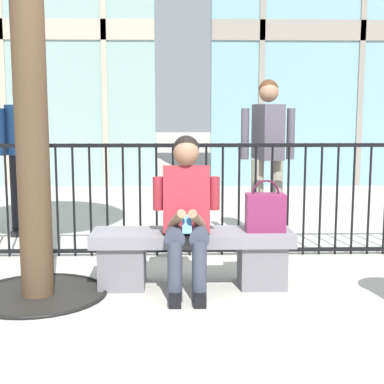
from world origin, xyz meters
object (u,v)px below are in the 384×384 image
object	(u,v)px
stone_bench	(192,253)
bystander_further_back	(24,146)
bystander_at_railing	(268,149)
seated_person_with_phone	(186,209)
handbag_on_bench	(265,212)

from	to	relation	value
stone_bench	bystander_further_back	bearing A→B (deg)	133.24
stone_bench	bystander_at_railing	world-z (taller)	bystander_at_railing
stone_bench	bystander_further_back	xyz separation A→B (m)	(-1.83, 1.94, 0.73)
bystander_at_railing	seated_person_with_phone	bearing A→B (deg)	-119.59
stone_bench	handbag_on_bench	size ratio (longest dim) A/B	3.89
stone_bench	handbag_on_bench	world-z (taller)	handbag_on_bench
stone_bench	bystander_at_railing	xyz separation A→B (m)	(0.81, 1.39, 0.73)
handbag_on_bench	bystander_at_railing	xyz separation A→B (m)	(0.23, 1.40, 0.39)
handbag_on_bench	bystander_further_back	size ratio (longest dim) A/B	0.24
stone_bench	bystander_at_railing	bearing A→B (deg)	59.65
seated_person_with_phone	bystander_at_railing	size ratio (longest dim) A/B	0.71
seated_person_with_phone	bystander_further_back	world-z (taller)	bystander_further_back
stone_bench	seated_person_with_phone	world-z (taller)	seated_person_with_phone
stone_bench	handbag_on_bench	distance (m)	0.67
handbag_on_bench	stone_bench	bearing A→B (deg)	179.01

